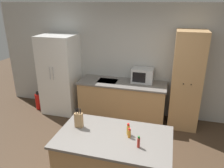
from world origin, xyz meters
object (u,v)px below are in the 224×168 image
spice_bottle_short_red (129,133)px  fire_extinguisher (38,101)px  spice_bottle_tall_dark (139,142)px  knife_block (79,120)px  refrigerator (60,75)px  spice_bottle_amber_oil (128,129)px  microwave (143,75)px  pantry_cabinet (186,81)px

spice_bottle_short_red → fire_extinguisher: 3.45m
spice_bottle_tall_dark → fire_extinguisher: 3.67m
knife_block → spice_bottle_tall_dark: size_ratio=1.90×
refrigerator → spice_bottle_tall_dark: 3.20m
knife_block → spice_bottle_short_red: (0.74, -0.06, -0.05)m
spice_bottle_amber_oil → spice_bottle_short_red: bearing=-67.0°
knife_block → fire_extinguisher: bearing=136.6°
spice_bottle_tall_dark → spice_bottle_amber_oil: (-0.18, 0.24, 0.00)m
refrigerator → spice_bottle_tall_dark: size_ratio=12.14×
refrigerator → spice_bottle_amber_oil: refrigerator is taller
spice_bottle_amber_oil → spice_bottle_tall_dark: bearing=-53.2°
microwave → knife_block: bearing=-105.5°
spice_bottle_tall_dark → fire_extinguisher: spice_bottle_tall_dark is taller
microwave → pantry_cabinet: bearing=-6.5°
microwave → fire_extinguisher: microwave is taller
refrigerator → spice_bottle_amber_oil: (2.09, -2.01, 0.06)m
spice_bottle_short_red → fire_extinguisher: spice_bottle_short_red is taller
microwave → spice_bottle_amber_oil: (0.11, -2.17, -0.05)m
microwave → spice_bottle_short_red: microwave is taller
knife_block → spice_bottle_short_red: size_ratio=2.18×
pantry_cabinet → spice_bottle_tall_dark: pantry_cabinet is taller
refrigerator → spice_bottle_short_red: size_ratio=13.93×
pantry_cabinet → spice_bottle_short_red: size_ratio=15.37×
spice_bottle_short_red → refrigerator: bearing=135.6°
microwave → knife_block: knife_block is taller
fire_extinguisher → pantry_cabinet: bearing=3.1°
knife_block → microwave: bearing=74.5°
spice_bottle_short_red → knife_block: bearing=175.4°
pantry_cabinet → refrigerator: bearing=-178.9°
knife_block → spice_bottle_amber_oil: (0.72, 0.01, -0.04)m
refrigerator → knife_block: size_ratio=6.40×
spice_bottle_tall_dark → fire_extinguisher: bearing=143.8°
microwave → fire_extinguisher: size_ratio=0.99×
fire_extinguisher → refrigerator: bearing=12.3°
refrigerator → microwave: (1.98, 0.16, 0.11)m
fire_extinguisher → spice_bottle_short_red: bearing=-35.4°
pantry_cabinet → microwave: size_ratio=4.39×
spice_bottle_short_red → spice_bottle_amber_oil: spice_bottle_amber_oil is taller
refrigerator → microwave: size_ratio=3.98×
spice_bottle_tall_dark → fire_extinguisher: (-2.89, 2.12, -0.79)m
refrigerator → spice_bottle_tall_dark: refrigerator is taller
microwave → spice_bottle_amber_oil: size_ratio=2.89×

